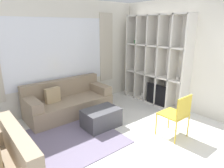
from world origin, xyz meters
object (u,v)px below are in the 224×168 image
Objects in this scene: shelving_unit at (156,62)px; ottoman at (101,118)px; folding_chair at (177,113)px; couch_main at (68,102)px.

shelving_unit is 2.22m from ottoman.
folding_chair is (-1.15, -1.46, -0.62)m from shelving_unit.
ottoman is at bearing -55.68° from folding_chair.
shelving_unit is 3.10× the size of ottoman.
couch_main reaches higher than ottoman.
couch_main is 2.54m from folding_chair.
ottoman is 0.87× the size of folding_chair.
ottoman is (-2.00, -0.22, -0.94)m from shelving_unit.
folding_chair is at bearing -64.78° from couch_main.
shelving_unit reaches higher than folding_chair.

